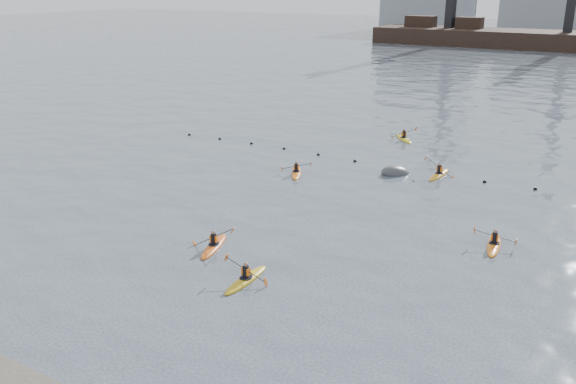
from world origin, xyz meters
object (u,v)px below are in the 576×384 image
Objects in this scene: kayaker_0 at (214,245)px; kayaker_2 at (296,172)px; kayaker_1 at (246,279)px; kayaker_3 at (439,174)px; kayaker_5 at (404,138)px; mooring_buoy at (396,174)px; kayaker_4 at (494,244)px.

kayaker_2 is (-2.52, 12.17, -0.00)m from kayaker_0.
kayaker_3 is (2.41, 18.66, -0.00)m from kayaker_1.
kayaker_0 is 24.53m from kayaker_5.
kayaker_1 is at bearing -89.49° from mooring_buoy.
kayaker_4 is at bearing -55.88° from kayaker_3.
kayaker_2 is 1.06× the size of kayaker_5.
kayaker_3 is 1.12× the size of kayaker_5.
mooring_buoy is at bearing 89.14° from kayaker_1.
kayaker_0 is 1.01× the size of kayaker_1.
kayaker_5 is (0.26, 24.53, 0.00)m from kayaker_0.
kayaker_0 is 17.55m from kayaker_3.
kayaker_3 is at bearing 22.79° from mooring_buoy.
kayaker_3 is 2.79m from mooring_buoy.
kayaker_0 reaches higher than kayaker_5.
kayaker_2 is 9.32m from kayaker_3.
kayaker_4 is (8.15, 9.07, -0.00)m from kayaker_1.
kayaker_3 reaches higher than mooring_buoy.
kayaker_0 is at bearing 22.72° from kayaker_4.
kayaker_4 reaches higher than mooring_buoy.
kayaker_3 is at bearing 1.04° from kayaker_2.
kayaker_1 reaches higher than kayaker_4.
kayaker_1 is 17.58m from mooring_buoy.
kayaker_5 reaches higher than kayaker_2.
kayaker_3 is at bearing 53.64° from kayaker_0.
kayaker_3 is (8.20, 4.44, 0.00)m from kayaker_2.
kayaker_0 is at bearing 146.44° from kayaker_1.
mooring_buoy is at bearing 61.19° from kayaker_0.
kayaker_5 is at bearing 49.94° from kayaker_2.
kayaker_2 is 6.56m from mooring_buoy.
kayaker_2 is at bearing -29.13° from kayaker_4.
kayaker_1 is at bearing 39.22° from kayaker_4.
mooring_buoy is (-2.57, -1.08, -0.09)m from kayaker_3.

